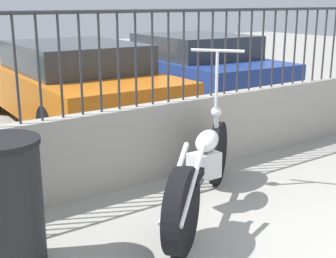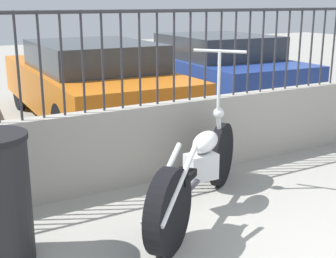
{
  "view_description": "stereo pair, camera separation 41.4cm",
  "coord_description": "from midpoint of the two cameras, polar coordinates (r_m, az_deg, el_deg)",
  "views": [
    {
      "loc": [
        -2.88,
        -1.49,
        1.89
      ],
      "look_at": [
        -0.37,
        2.05,
        0.7
      ],
      "focal_mm": 50.0,
      "sensor_mm": 36.0,
      "label": 1
    },
    {
      "loc": [
        -2.53,
        -1.72,
        1.89
      ],
      "look_at": [
        -0.37,
        2.05,
        0.7
      ],
      "focal_mm": 50.0,
      "sensor_mm": 36.0,
      "label": 2
    }
  ],
  "objects": [
    {
      "name": "car_orange",
      "position": [
        7.57,
        -13.27,
        5.58
      ],
      "size": [
        2.01,
        4.57,
        1.29
      ],
      "rotation": [
        0.0,
        0.0,
        1.54
      ],
      "color": "black",
      "rests_on": "ground_plane"
    },
    {
      "name": "low_wall",
      "position": [
        5.19,
        -2.25,
        -1.22
      ],
      "size": [
        9.11,
        0.18,
        0.83
      ],
      "color": "#9E998E",
      "rests_on": "ground_plane"
    },
    {
      "name": "car_blue",
      "position": [
        9.07,
        1.3,
        7.54
      ],
      "size": [
        2.09,
        4.29,
        1.29
      ],
      "rotation": [
        0.0,
        0.0,
        1.52
      ],
      "color": "black",
      "rests_on": "ground_plane"
    },
    {
      "name": "trash_bin",
      "position": [
        3.59,
        -22.26,
        -8.74
      ],
      "size": [
        0.53,
        0.53,
        0.99
      ],
      "color": "black",
      "rests_on": "ground_plane"
    },
    {
      "name": "fence_railing",
      "position": [
        4.99,
        -2.37,
        10.51
      ],
      "size": [
        9.11,
        0.04,
        0.98
      ],
      "color": "#2D2D33",
      "rests_on": "low_wall"
    },
    {
      "name": "motorcycle_dark_grey",
      "position": [
        4.16,
        1.06,
        -5.7
      ],
      "size": [
        1.77,
        1.43,
        1.45
      ],
      "rotation": [
        0.0,
        0.0,
        0.66
      ],
      "color": "black",
      "rests_on": "ground_plane"
    }
  ]
}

